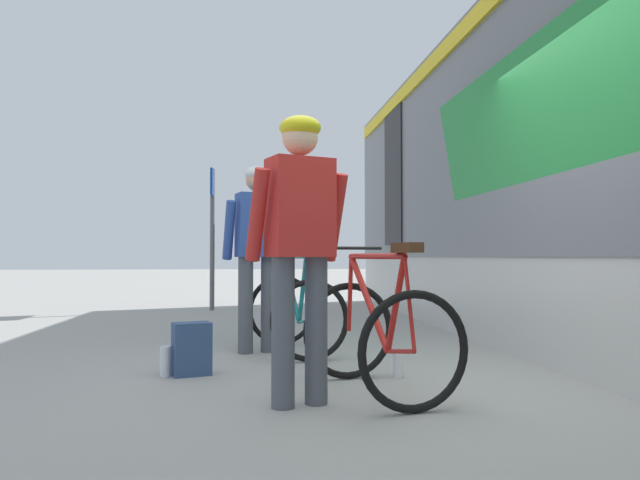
# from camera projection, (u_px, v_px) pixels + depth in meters

# --- Properties ---
(ground_plane) EXTENTS (80.00, 80.00, 0.00)m
(ground_plane) POSITION_uv_depth(u_px,v_px,m) (412.00, 394.00, 3.90)
(ground_plane) COLOR #A09E99
(cyclist_near_in_blue) EXTENTS (0.66, 0.41, 1.76)m
(cyclist_near_in_blue) POSITION_uv_depth(u_px,v_px,m) (257.00, 241.00, 5.61)
(cyclist_near_in_blue) COLOR #4C515B
(cyclist_near_in_blue) RESTS_ON ground
(cyclist_far_in_red) EXTENTS (0.66, 0.45, 1.76)m
(cyclist_far_in_red) POSITION_uv_depth(u_px,v_px,m) (300.00, 232.00, 3.62)
(cyclist_far_in_red) COLOR #4C515B
(cyclist_far_in_red) RESTS_ON ground
(bicycle_near_teal) EXTENTS (0.89, 1.18, 0.99)m
(bicycle_near_teal) POSITION_uv_depth(u_px,v_px,m) (295.00, 310.00, 5.58)
(bicycle_near_teal) COLOR black
(bicycle_near_teal) RESTS_ON ground
(bicycle_far_red) EXTENTS (0.92, 1.19, 0.99)m
(bicycle_far_red) POSITION_uv_depth(u_px,v_px,m) (378.00, 333.00, 3.90)
(bicycle_far_red) COLOR black
(bicycle_far_red) RESTS_ON ground
(backpack_on_platform) EXTENTS (0.32, 0.25, 0.40)m
(backpack_on_platform) POSITION_uv_depth(u_px,v_px,m) (192.00, 349.00, 4.52)
(backpack_on_platform) COLOR navy
(backpack_on_platform) RESTS_ON ground
(water_bottle_near_the_bikes) EXTENTS (0.07, 0.07, 0.18)m
(water_bottle_near_the_bikes) POSITION_uv_depth(u_px,v_px,m) (398.00, 365.00, 4.44)
(water_bottle_near_the_bikes) COLOR silver
(water_bottle_near_the_bikes) RESTS_ON ground
(water_bottle_by_the_backpack) EXTENTS (0.08, 0.08, 0.23)m
(water_bottle_by_the_backpack) POSITION_uv_depth(u_px,v_px,m) (165.00, 361.00, 4.47)
(water_bottle_by_the_backpack) COLOR silver
(water_bottle_by_the_backpack) RESTS_ON ground
(platform_sign_post) EXTENTS (0.08, 0.70, 2.40)m
(platform_sign_post) POSITION_uv_depth(u_px,v_px,m) (212.00, 214.00, 10.09)
(platform_sign_post) COLOR #595B60
(platform_sign_post) RESTS_ON ground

